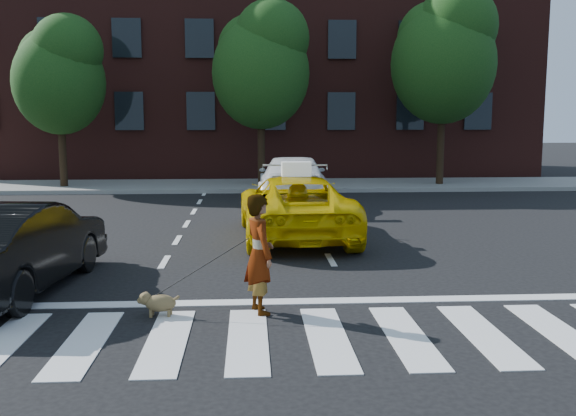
{
  "coord_description": "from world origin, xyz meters",
  "views": [
    {
      "loc": [
        0.04,
        -7.7,
        2.75
      ],
      "look_at": [
        0.74,
        3.88,
        1.1
      ],
      "focal_mm": 40.0,
      "sensor_mm": 36.0,
      "label": 1
    }
  ],
  "objects": [
    {
      "name": "taxi_sign",
      "position": [
        1.08,
        6.58,
        1.6
      ],
      "size": [
        0.66,
        0.31,
        0.32
      ],
      "primitive_type": "cube",
      "rotation": [
        0.0,
        0.0,
        3.18
      ],
      "color": "white",
      "rests_on": "taxi"
    },
    {
      "name": "black_sedan",
      "position": [
        -3.7,
        2.5,
        0.73
      ],
      "size": [
        1.98,
        4.55,
        1.45
      ],
      "primitive_type": "imported",
      "rotation": [
        0.0,
        0.0,
        3.04
      ],
      "color": "black",
      "rests_on": "ground"
    },
    {
      "name": "crosswalk",
      "position": [
        0.0,
        0.0,
        0.01
      ],
      "size": [
        13.0,
        2.4,
        0.01
      ],
      "primitive_type": "cube",
      "color": "silver",
      "rests_on": "ground"
    },
    {
      "name": "white_suv",
      "position": [
        1.4,
        12.49,
        0.76
      ],
      "size": [
        2.34,
        5.33,
        1.52
      ],
      "primitive_type": "imported",
      "rotation": [
        0.0,
        0.0,
        3.1
      ],
      "color": "white",
      "rests_on": "ground"
    },
    {
      "name": "stop_line",
      "position": [
        0.0,
        1.6,
        0.01
      ],
      "size": [
        12.0,
        0.3,
        0.01
      ],
      "primitive_type": "cube",
      "color": "silver",
      "rests_on": "ground"
    },
    {
      "name": "tree_right",
      "position": [
        7.53,
        17.0,
        5.26
      ],
      "size": [
        4.0,
        4.0,
        7.7
      ],
      "color": "black",
      "rests_on": "ground"
    },
    {
      "name": "dog",
      "position": [
        -1.26,
        1.01,
        0.2
      ],
      "size": [
        0.6,
        0.26,
        0.34
      ],
      "rotation": [
        0.0,
        0.0,
        -0.08
      ],
      "color": "#92714A",
      "rests_on": "ground"
    },
    {
      "name": "building",
      "position": [
        0.0,
        25.0,
        6.0
      ],
      "size": [
        26.0,
        10.0,
        12.0
      ],
      "primitive_type": "cube",
      "color": "#441C18",
      "rests_on": "ground"
    },
    {
      "name": "tree_mid",
      "position": [
        0.53,
        17.0,
        4.85
      ],
      "size": [
        3.69,
        3.69,
        7.1
      ],
      "color": "black",
      "rests_on": "ground"
    },
    {
      "name": "ground",
      "position": [
        0.0,
        0.0,
        0.0
      ],
      "size": [
        120.0,
        120.0,
        0.0
      ],
      "primitive_type": "plane",
      "color": "black",
      "rests_on": "ground"
    },
    {
      "name": "taxi",
      "position": [
        1.08,
        6.78,
        0.72
      ],
      "size": [
        2.59,
        5.26,
        1.44
      ],
      "primitive_type": "imported",
      "rotation": [
        0.0,
        0.0,
        3.18
      ],
      "color": "#D6B304",
      "rests_on": "ground"
    },
    {
      "name": "sidewalk_far",
      "position": [
        0.0,
        17.5,
        0.07
      ],
      "size": [
        30.0,
        4.0,
        0.15
      ],
      "primitive_type": "cube",
      "color": "slate",
      "rests_on": "ground"
    },
    {
      "name": "woman",
      "position": [
        0.17,
        1.1,
        0.85
      ],
      "size": [
        0.58,
        0.72,
        1.69
      ],
      "primitive_type": "imported",
      "rotation": [
        0.0,
        0.0,
        1.9
      ],
      "color": "#999999",
      "rests_on": "ground"
    },
    {
      "name": "tree_left",
      "position": [
        -6.97,
        17.0,
        4.44
      ],
      "size": [
        3.39,
        3.38,
        6.5
      ],
      "color": "black",
      "rests_on": "ground"
    }
  ]
}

